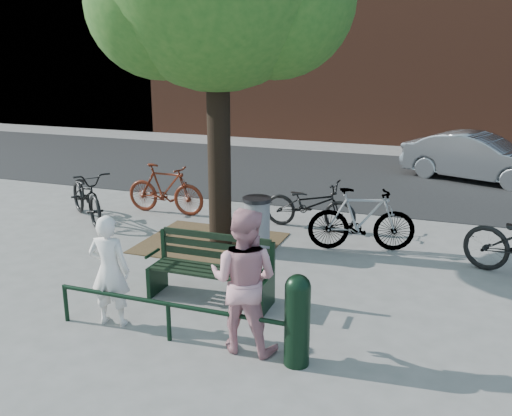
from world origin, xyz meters
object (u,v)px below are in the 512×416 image
at_px(person_left, 109,270).
at_px(litter_bin, 257,225).
at_px(bicycle_c, 310,205).
at_px(parked_car, 478,157).
at_px(bollard, 297,317).
at_px(person_right, 244,280).
at_px(park_bench, 212,267).

xyz_separation_m(person_left, litter_bin, (0.87, 3.05, -0.22)).
height_order(bicycle_c, parked_car, parked_car).
bearing_deg(bollard, person_right, 169.22).
height_order(park_bench, parked_car, parked_car).
bearing_deg(parked_car, bollard, -170.33).
height_order(bollard, litter_bin, bollard).
bearing_deg(park_bench, person_left, -128.56).
distance_m(person_right, litter_bin, 3.22).
bearing_deg(person_left, litter_bin, -114.23).
distance_m(person_left, litter_bin, 3.18).
distance_m(park_bench, person_left, 1.47).
bearing_deg(person_right, parked_car, -104.59).
bearing_deg(person_right, bollard, 168.98).
relative_size(park_bench, parked_car, 0.46).
xyz_separation_m(litter_bin, parked_car, (3.57, 7.16, 0.12)).
distance_m(park_bench, bollard, 2.04).
height_order(bollard, parked_car, parked_car).
bearing_deg(bicycle_c, park_bench, 176.24).
height_order(litter_bin, parked_car, parked_car).
relative_size(bollard, litter_bin, 1.08).
height_order(park_bench, person_right, person_right).
bearing_deg(bollard, bicycle_c, 103.30).
bearing_deg(person_right, person_left, -0.24).
bearing_deg(person_left, bollard, 168.67).
height_order(person_left, bollard, person_left).
bearing_deg(bollard, litter_bin, 117.19).
height_order(litter_bin, bicycle_c, litter_bin).
height_order(park_bench, person_left, person_left).
relative_size(person_right, parked_car, 0.45).
bearing_deg(park_bench, bollard, -38.19).
distance_m(park_bench, person_right, 1.51).
relative_size(park_bench, bicycle_c, 0.94).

